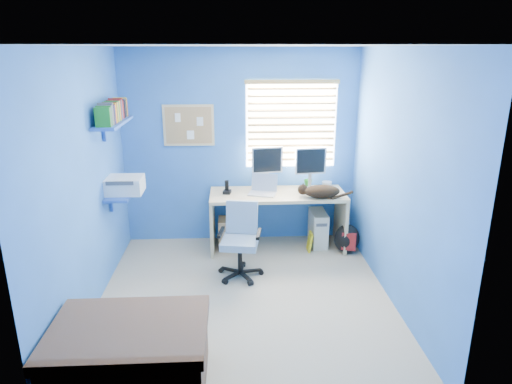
{
  "coord_description": "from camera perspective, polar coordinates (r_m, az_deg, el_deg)",
  "views": [
    {
      "loc": [
        -0.11,
        -4.18,
        2.48
      ],
      "look_at": [
        0.15,
        0.65,
        0.95
      ],
      "focal_mm": 32.0,
      "sensor_mm": 36.0,
      "label": 1
    }
  ],
  "objects": [
    {
      "name": "drawer_boxes",
      "position": [
        5.9,
        -2.97,
        -5.17
      ],
      "size": [
        0.35,
        0.28,
        0.41
      ],
      "primitive_type": "cube",
      "color": "tan",
      "rests_on": "floor"
    },
    {
      "name": "window_blinds",
      "position": [
        5.87,
        4.44,
        8.4
      ],
      "size": [
        1.15,
        0.05,
        1.1
      ],
      "color": "white",
      "rests_on": "ground"
    },
    {
      "name": "cat",
      "position": [
        5.59,
        8.24,
        0.08
      ],
      "size": [
        0.48,
        0.32,
        0.16
      ],
      "primitive_type": "ellipsoid",
      "rotation": [
        0.0,
        0.0,
        -0.21
      ],
      "color": "black",
      "rests_on": "desk"
    },
    {
      "name": "ceiling",
      "position": [
        4.18,
        -1.65,
        17.82
      ],
      "size": [
        3.0,
        3.2,
        0.0
      ],
      "primitive_type": "cube",
      "color": "white",
      "rests_on": "wall_back"
    },
    {
      "name": "wall_right",
      "position": [
        4.64,
        17.34,
        1.38
      ],
      "size": [
        0.01,
        3.2,
        2.5
      ],
      "primitive_type": "cube",
      "color": "#3367B2",
      "rests_on": "ground"
    },
    {
      "name": "yellow_book",
      "position": [
        5.89,
        6.73,
        -6.2
      ],
      "size": [
        0.03,
        0.17,
        0.24
      ],
      "primitive_type": "cube",
      "color": "yellow",
      "rests_on": "floor"
    },
    {
      "name": "wall_back",
      "position": [
        5.91,
        -1.96,
        5.54
      ],
      "size": [
        3.0,
        0.01,
        2.5
      ],
      "primitive_type": "cube",
      "color": "#3367B2",
      "rests_on": "ground"
    },
    {
      "name": "cd_spindle",
      "position": [
        6.04,
        8.85,
        0.97
      ],
      "size": [
        0.13,
        0.13,
        0.07
      ],
      "primitive_type": "cylinder",
      "color": "silver",
      "rests_on": "desk"
    },
    {
      "name": "wall_shelves",
      "position": [
        5.19,
        -16.95,
        5.16
      ],
      "size": [
        0.42,
        0.9,
        1.05
      ],
      "color": "#2855B3",
      "rests_on": "ground"
    },
    {
      "name": "office_chair",
      "position": [
        5.18,
        -1.95,
        -7.19
      ],
      "size": [
        0.55,
        0.55,
        0.84
      ],
      "color": "black",
      "rests_on": "floor"
    },
    {
      "name": "mug",
      "position": [
        5.99,
        6.52,
        1.07
      ],
      "size": [
        0.1,
        0.09,
        0.1
      ],
      "primitive_type": "imported",
      "color": "#18701B",
      "rests_on": "desk"
    },
    {
      "name": "laptop",
      "position": [
        5.65,
        0.81,
        0.79
      ],
      "size": [
        0.39,
        0.34,
        0.22
      ],
      "primitive_type": "cube",
      "rotation": [
        0.0,
        0.0,
        -0.29
      ],
      "color": "silver",
      "rests_on": "desk"
    },
    {
      "name": "floor",
      "position": [
        4.86,
        -1.39,
        -13.13
      ],
      "size": [
        3.0,
        3.2,
        0.0
      ],
      "primitive_type": "cube",
      "color": "tan",
      "rests_on": "ground"
    },
    {
      "name": "monitor_right",
      "position": [
        5.89,
        6.79,
        2.98
      ],
      "size": [
        0.41,
        0.17,
        0.54
      ],
      "primitive_type": "cube",
      "rotation": [
        0.0,
        0.0,
        0.12
      ],
      "color": "silver",
      "rests_on": "desk"
    },
    {
      "name": "wall_front",
      "position": [
        2.86,
        -0.57,
        -7.96
      ],
      "size": [
        3.0,
        0.01,
        2.5
      ],
      "primitive_type": "cube",
      "color": "#3367B2",
      "rests_on": "ground"
    },
    {
      "name": "desk",
      "position": [
        5.86,
        2.66,
        -3.58
      ],
      "size": [
        1.69,
        0.65,
        0.74
      ],
      "primitive_type": "cube",
      "color": "#CDB689",
      "rests_on": "floor"
    },
    {
      "name": "tower_pc",
      "position": [
        6.05,
        7.76,
        -4.49
      ],
      "size": [
        0.2,
        0.44,
        0.45
      ],
      "primitive_type": "cube",
      "rotation": [
        0.0,
        0.0,
        0.01
      ],
      "color": "beige",
      "rests_on": "floor"
    },
    {
      "name": "monitor_left",
      "position": [
        5.89,
        1.39,
        3.1
      ],
      "size": [
        0.41,
        0.18,
        0.54
      ],
      "primitive_type": "cube",
      "rotation": [
        0.0,
        0.0,
        0.16
      ],
      "color": "silver",
      "rests_on": "desk"
    },
    {
      "name": "phone",
      "position": [
        5.7,
        -3.65,
        0.64
      ],
      "size": [
        0.11,
        0.13,
        0.17
      ],
      "primitive_type": "cube",
      "rotation": [
        0.0,
        0.0,
        -0.2
      ],
      "color": "black",
      "rests_on": "desk"
    },
    {
      "name": "bed_corner",
      "position": [
        3.76,
        -15.38,
        -19.29
      ],
      "size": [
        1.11,
        0.79,
        0.53
      ],
      "primitive_type": "cube",
      "color": "brown",
      "rests_on": "floor"
    },
    {
      "name": "corkboard",
      "position": [
        5.86,
        -8.42,
        8.24
      ],
      "size": [
        0.64,
        0.02,
        0.52
      ],
      "color": "#CDB689",
      "rests_on": "ground"
    },
    {
      "name": "wall_left",
      "position": [
        4.57,
        -20.66,
        0.79
      ],
      "size": [
        0.01,
        3.2,
        2.5
      ],
      "primitive_type": "cube",
      "color": "#3367B2",
      "rests_on": "ground"
    },
    {
      "name": "backpack",
      "position": [
        5.89,
        11.3,
        -5.73
      ],
      "size": [
        0.38,
        0.33,
        0.37
      ],
      "primitive_type": "ellipsoid",
      "rotation": [
        0.0,
        0.0,
        -0.31
      ],
      "color": "black",
      "rests_on": "floor"
    }
  ]
}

